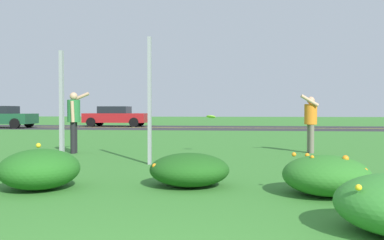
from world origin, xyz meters
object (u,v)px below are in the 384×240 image
(sign_post_by_roadside, at_px, (150,101))
(person_catcher_orange_shirt, at_px, (310,119))
(frisbee_lime, at_px, (211,117))
(car_dark_green_leftmost, at_px, (0,117))
(sign_post_near_path, at_px, (62,109))
(person_thrower_green_shirt, at_px, (74,117))
(car_red_center_left, at_px, (116,116))

(sign_post_by_roadside, relative_size, person_catcher_orange_shirt, 1.72)
(frisbee_lime, xyz_separation_m, car_dark_green_leftmost, (-14.97, 14.49, -0.25))
(sign_post_by_roadside, xyz_separation_m, frisbee_lime, (1.17, 2.52, -0.38))
(sign_post_near_path, bearing_deg, car_dark_green_leftmost, 124.37)
(person_thrower_green_shirt, distance_m, car_dark_green_leftmost, 18.74)
(sign_post_near_path, bearing_deg, person_catcher_orange_shirt, 32.93)
(sign_post_by_roadside, height_order, person_thrower_green_shirt, sign_post_by_roadside)
(person_thrower_green_shirt, distance_m, frisbee_lime, 3.74)
(person_catcher_orange_shirt, height_order, frisbee_lime, person_catcher_orange_shirt)
(sign_post_by_roadside, distance_m, car_dark_green_leftmost, 21.92)
(sign_post_by_roadside, distance_m, car_red_center_left, 21.49)
(person_thrower_green_shirt, bearing_deg, sign_post_by_roadside, -38.63)
(person_catcher_orange_shirt, xyz_separation_m, frisbee_lime, (-2.72, -0.33, 0.07))
(frisbee_lime, height_order, car_red_center_left, car_red_center_left)
(sign_post_by_roadside, height_order, car_red_center_left, sign_post_by_roadside)
(person_catcher_orange_shirt, bearing_deg, sign_post_near_path, -147.07)
(frisbee_lime, xyz_separation_m, car_red_center_left, (-8.07, 17.82, -0.25))
(frisbee_lime, distance_m, car_dark_green_leftmost, 20.84)
(person_thrower_green_shirt, bearing_deg, frisbee_lime, 7.51)
(car_dark_green_leftmost, height_order, car_red_center_left, same)
(person_catcher_orange_shirt, height_order, car_red_center_left, person_catcher_orange_shirt)
(person_catcher_orange_shirt, xyz_separation_m, car_red_center_left, (-10.79, 17.49, -0.19))
(car_dark_green_leftmost, xyz_separation_m, car_red_center_left, (6.90, 3.33, 0.00))
(person_thrower_green_shirt, relative_size, frisbee_lime, 6.61)
(sign_post_near_path, relative_size, frisbee_lime, 9.35)
(person_thrower_green_shirt, relative_size, person_catcher_orange_shirt, 1.05)
(sign_post_near_path, xyz_separation_m, sign_post_by_roadside, (1.66, 0.74, 0.19))
(sign_post_near_path, bearing_deg, frisbee_lime, 49.06)
(car_dark_green_leftmost, bearing_deg, sign_post_by_roadside, -50.94)
(sign_post_by_roadside, distance_m, frisbee_lime, 2.80)
(sign_post_near_path, distance_m, car_red_center_left, 21.73)
(car_dark_green_leftmost, bearing_deg, sign_post_near_path, -55.63)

